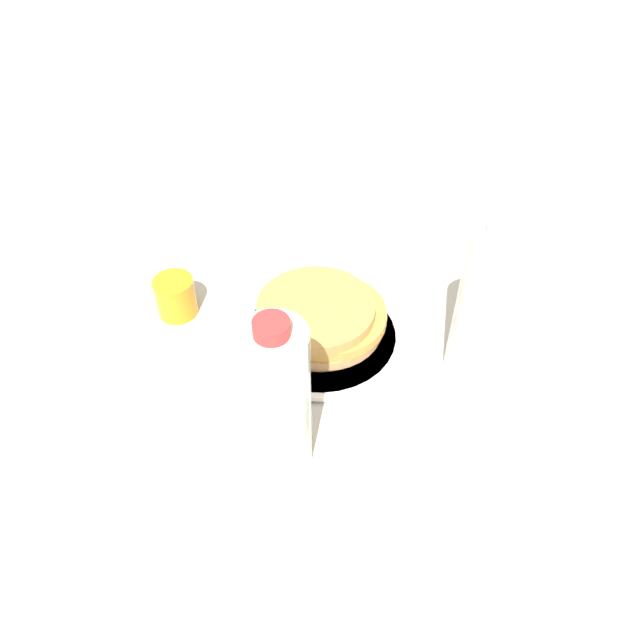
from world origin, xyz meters
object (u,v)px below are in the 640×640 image
object	(u,v)px
pancake_stack	(321,318)
juice_glass	(176,297)
plate	(320,336)
water_bottle_near	(277,400)
cream_jug	(377,472)
water_bottle_mid	(482,308)

from	to	relation	value
pancake_stack	juice_glass	world-z (taller)	pancake_stack
plate	water_bottle_near	world-z (taller)	water_bottle_near
cream_jug	water_bottle_mid	world-z (taller)	water_bottle_mid
pancake_stack	cream_jug	distance (m)	0.27
cream_jug	water_bottle_near	size ratio (longest dim) A/B	0.44
pancake_stack	water_bottle_near	xyz separation A→B (m)	(0.16, 0.14, 0.07)
water_bottle_mid	cream_jug	bearing A→B (deg)	17.56
plate	cream_jug	distance (m)	0.27
plate	juice_glass	distance (m)	0.23
plate	juice_glass	xyz separation A→B (m)	(0.14, -0.18, 0.02)
juice_glass	cream_jug	size ratio (longest dim) A/B	0.61
juice_glass	water_bottle_mid	size ratio (longest dim) A/B	0.25
juice_glass	water_bottle_mid	bearing A→B (deg)	128.59
water_bottle_mid	juice_glass	bearing A→B (deg)	-51.41
pancake_stack	cream_jug	bearing A→B (deg)	67.81
pancake_stack	water_bottle_near	bearing A→B (deg)	39.83
water_bottle_near	water_bottle_mid	size ratio (longest dim) A/B	0.95
water_bottle_near	water_bottle_mid	distance (m)	0.30
plate	cream_jug	bearing A→B (deg)	68.24
water_bottle_near	water_bottle_mid	bearing A→B (deg)	173.13
pancake_stack	water_bottle_mid	bearing A→B (deg)	128.02
pancake_stack	water_bottle_mid	world-z (taller)	water_bottle_mid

